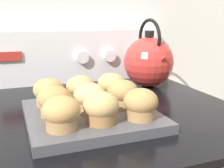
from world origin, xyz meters
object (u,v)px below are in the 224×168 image
at_px(muffin_r0_c1, 101,108).
at_px(muffin_r2_c2, 111,86).
at_px(muffin_r0_c0, 61,113).
at_px(muffin_r1_c1, 90,98).
at_px(muffin_r0_c2, 141,104).
at_px(muffin_pan, 91,115).
at_px(muffin_r2_c0, 49,92).
at_px(muffin_r1_c2, 123,94).
at_px(muffin_r2_c1, 81,89).
at_px(muffin_r1_c0, 54,101).
at_px(tea_kettle, 149,61).

relative_size(muffin_r0_c1, muffin_r2_c2, 1.00).
height_order(muffin_r0_c0, muffin_r1_c1, same).
bearing_deg(muffin_r0_c1, muffin_r0_c2, -3.36).
relative_size(muffin_pan, muffin_r0_c2, 3.90).
bearing_deg(muffin_pan, muffin_r2_c0, 135.45).
bearing_deg(muffin_pan, muffin_r2_c2, 45.51).
relative_size(muffin_r0_c1, muffin_r1_c2, 1.00).
distance_m(muffin_r0_c2, muffin_r2_c0, 0.24).
height_order(muffin_r2_c0, muffin_r2_c1, same).
bearing_deg(muffin_r2_c0, muffin_r0_c0, -89.92).
height_order(muffin_r1_c0, tea_kettle, tea_kettle).
relative_size(muffin_r1_c0, muffin_r1_c1, 1.00).
bearing_deg(muffin_r2_c0, muffin_r1_c0, -89.64).
height_order(muffin_r1_c0, muffin_r1_c1, same).
height_order(muffin_r1_c1, muffin_r2_c1, same).
relative_size(muffin_r0_c0, muffin_r2_c0, 1.00).
xyz_separation_m(muffin_r2_c1, muffin_r2_c2, (0.09, 0.00, 0.00)).
xyz_separation_m(muffin_pan, muffin_r1_c2, (0.08, 0.00, 0.04)).
relative_size(muffin_r1_c0, muffin_r1_c2, 1.00).
relative_size(muffin_r0_c0, muffin_r1_c2, 1.00).
relative_size(muffin_r1_c1, muffin_r2_c2, 1.00).
relative_size(muffin_r1_c1, muffin_r2_c1, 1.00).
bearing_deg(muffin_r0_c0, muffin_r2_c1, 64.24).
height_order(muffin_r0_c1, muffin_r2_c0, same).
height_order(muffin_r0_c0, muffin_r1_c0, same).
xyz_separation_m(muffin_r1_c0, muffin_r2_c2, (0.17, 0.09, 0.00)).
xyz_separation_m(muffin_pan, muffin_r2_c0, (-0.08, 0.08, 0.04)).
height_order(muffin_r0_c1, muffin_r2_c1, same).
xyz_separation_m(muffin_r1_c1, muffin_r2_c1, (0.00, 0.09, 0.00)).
distance_m(muffin_pan, muffin_r2_c2, 0.13).
height_order(muffin_r0_c0, muffin_r1_c2, same).
bearing_deg(muffin_r0_c2, muffin_r1_c0, 152.83).
distance_m(muffin_r0_c2, tea_kettle, 0.38).
bearing_deg(muffin_r0_c0, muffin_r1_c2, 27.63).
relative_size(muffin_r0_c0, muffin_r0_c1, 1.00).
relative_size(muffin_pan, tea_kettle, 1.27).
distance_m(muffin_r1_c1, muffin_r2_c2, 0.13).
bearing_deg(muffin_r0_c1, muffin_r2_c2, 62.92).
bearing_deg(muffin_r1_c2, muffin_r1_c0, -179.61).
xyz_separation_m(muffin_r0_c1, muffin_r1_c1, (-0.00, 0.08, 0.00)).
bearing_deg(muffin_r0_c2, muffin_r2_c2, 90.54).
bearing_deg(tea_kettle, muffin_r1_c2, -129.56).
xyz_separation_m(muffin_r0_c0, muffin_r1_c2, (0.17, 0.09, 0.00)).
distance_m(muffin_r1_c2, muffin_r2_c0, 0.19).
height_order(muffin_r0_c1, muffin_r2_c2, same).
bearing_deg(muffin_r2_c2, muffin_r2_c1, -179.29).
distance_m(muffin_r1_c0, muffin_r1_c1, 0.08).
relative_size(muffin_r0_c2, muffin_r1_c1, 1.00).
bearing_deg(muffin_r1_c0, muffin_pan, -0.06).
height_order(muffin_pan, muffin_r1_c0, muffin_r1_c0).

